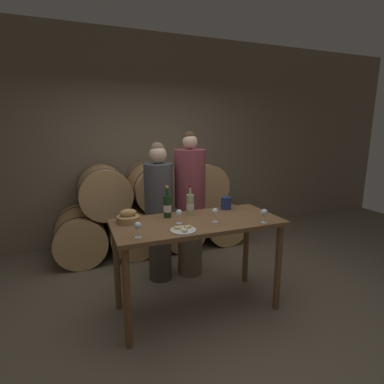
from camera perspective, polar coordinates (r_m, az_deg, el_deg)
name	(u,v)px	position (r m, az deg, el deg)	size (l,w,h in m)	color
ground_plane	(197,308)	(3.28, 0.99, -21.20)	(10.00, 10.00, 0.00)	#726654
stone_wall_back	(143,140)	(4.89, -9.27, 9.73)	(10.00, 0.12, 3.20)	#7F705B
barrel_stack	(154,210)	(4.51, -7.30, -3.34)	(2.79, 0.87, 1.29)	tan
tasting_table	(197,234)	(2.91, 1.05, -7.95)	(1.60, 0.72, 0.93)	brown
person_left	(159,212)	(3.51, -6.27, -3.78)	(0.33, 0.33, 1.64)	#4C4238
person_right	(190,205)	(3.61, -0.38, -2.41)	(0.37, 0.37, 1.76)	#756651
wine_bottle_red	(167,206)	(2.95, -4.71, -2.73)	(0.08, 0.08, 0.32)	#193819
wine_bottle_white	(190,204)	(3.03, -0.34, -2.36)	(0.08, 0.08, 0.30)	#ADBC7F
blue_crock	(226,203)	(3.26, 6.52, -2.01)	(0.12, 0.12, 0.13)	navy
bread_basket	(128,217)	(2.87, -12.06, -4.73)	(0.21, 0.21, 0.13)	tan
cheese_plate	(183,230)	(2.58, -1.69, -7.25)	(0.22, 0.22, 0.04)	white
wine_glass_far_left	(138,226)	(2.45, -10.30, -6.45)	(0.06, 0.06, 0.13)	white
wine_glass_left	(179,213)	(2.76, -2.50, -4.09)	(0.06, 0.06, 0.13)	white
wine_glass_center	(215,212)	(2.81, 4.41, -3.84)	(0.06, 0.06, 0.13)	white
wine_glass_right	(264,213)	(2.85, 13.59, -3.89)	(0.06, 0.06, 0.13)	white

